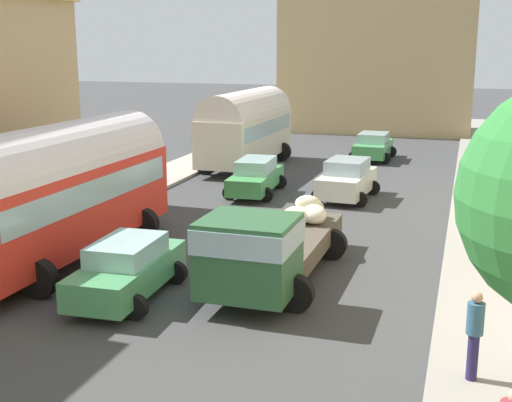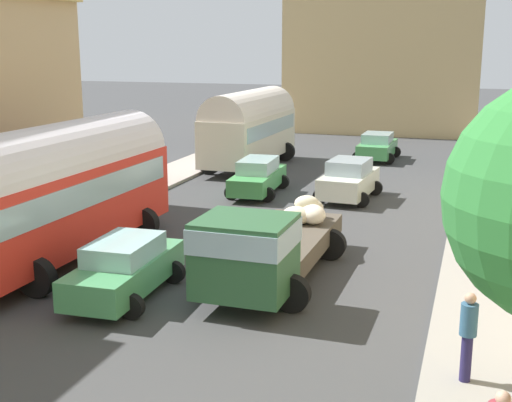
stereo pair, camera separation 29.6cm
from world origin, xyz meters
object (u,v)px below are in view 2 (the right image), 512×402
Objects in this scene: parked_bus_2 at (249,126)px; car_1 at (377,146)px; parked_bus_1 at (59,187)px; car_0 at (349,180)px; car_2 at (125,268)px; pedestrian_3 at (489,184)px; cargo_truck_0 at (266,245)px; car_3 at (258,176)px; pedestrian_4 at (468,333)px.

car_1 is at bearing 35.97° from parked_bus_2.
car_0 is (6.59, 10.51, -1.38)m from parked_bus_1.
pedestrian_3 is at bearing 54.64° from car_2.
cargo_truck_0 is at bearing -70.04° from parked_bus_2.
parked_bus_1 reaches higher than car_0.
parked_bus_1 is 2.35× the size of car_1.
parked_bus_1 reaches higher than car_2.
parked_bus_1 is 2.06× the size of car_3.
pedestrian_4 is at bearing -59.12° from car_3.
pedestrian_3 is (5.40, -0.37, 0.24)m from car_0.
parked_bus_1 is 12.48m from car_0.
cargo_truck_0 reaches higher than pedestrian_3.
cargo_truck_0 is 3.83× the size of pedestrian_4.
parked_bus_2 is at bearing -144.03° from car_1.
car_2 is at bearing -97.59° from car_1.
cargo_truck_0 is 1.84× the size of car_1.
pedestrian_4 is (11.16, -20.64, -1.07)m from parked_bus_2.
car_2 is (-3.19, -1.70, -0.42)m from cargo_truck_0.
car_1 is at bearing 101.90° from pedestrian_4.
pedestrian_4 is (-0.45, -14.52, 0.02)m from pedestrian_3.
cargo_truck_0 is 3.64m from car_2.
pedestrian_4 reaches higher than car_1.
car_2 is at bearing -81.10° from parked_bus_2.
car_3 is at bearing -68.22° from parked_bus_2.
car_3 is (-0.51, 12.47, 0.00)m from car_2.
cargo_truck_0 is at bearing -4.09° from parked_bus_1.
parked_bus_2 is (0.38, 16.25, -0.06)m from parked_bus_1.
parked_bus_2 is 7.43m from car_1.
pedestrian_3 is (11.61, -6.11, -1.08)m from parked_bus_2.
car_3 is at bearing -109.06° from car_1.
parked_bus_1 reaches higher than pedestrian_4.
parked_bus_1 is 2.21× the size of car_2.
car_2 is at bearing -104.69° from car_0.
car_2 is 15.08m from pedestrian_3.
cargo_truck_0 is at bearing -89.56° from car_1.
car_2 is 2.21× the size of pedestrian_3.
parked_bus_2 is at bearing 137.24° from car_0.
parked_bus_1 is 1.13× the size of parked_bus_2.
pedestrian_4 is (11.55, -4.39, -1.12)m from parked_bus_1.
pedestrian_3 reaches higher than car_2.
car_2 is (-3.32, -12.67, -0.06)m from car_0.
cargo_truck_0 is 21.01m from car_1.
parked_bus_1 is 12.40m from pedestrian_4.
cargo_truck_0 is 11.96m from pedestrian_3.
car_0 is (0.14, 10.97, -0.36)m from cargo_truck_0.
pedestrian_4 is at bearing -78.10° from car_1.
parked_bus_1 is at bearing 159.20° from pedestrian_4.
car_0 is (6.21, -5.74, -1.32)m from parked_bus_2.
car_3 is at bearing -177.00° from car_0.
car_1 is at bearing 70.94° from car_3.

